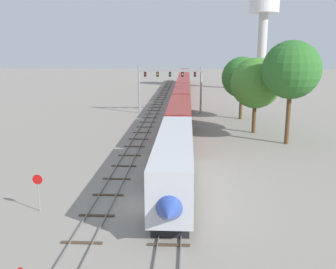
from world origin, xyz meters
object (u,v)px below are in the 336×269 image
Objects in this scene: water_tower at (264,17)px; trackside_tree_right at (291,70)px; stop_sign at (38,187)px; passenger_train at (183,93)px; trackside_tree_left at (242,78)px; trackside_tree_mid at (256,83)px; signal_gantry at (170,80)px.

water_tower reaches higher than trackside_tree_right.
stop_sign is at bearing -110.29° from water_tower.
stop_sign is (-32.21, -87.09, -18.62)m from water_tower.
passenger_train is 4.45× the size of water_tower.
passenger_train is at bearing 79.69° from stop_sign.
trackside_tree_left reaches higher than stop_sign.
water_tower is 61.33m from trackside_tree_mid.
trackside_tree_mid is (20.64, 28.36, 5.28)m from stop_sign.
trackside_tree_mid is 7.42m from trackside_tree_right.
trackside_tree_left is (10.23, -15.53, 4.49)m from passenger_train.
trackside_tree_mid is at bearing -101.14° from water_tower.
signal_gantry reaches higher than stop_sign.
trackside_tree_right reaches higher than trackside_tree_left.
trackside_tree_right is (23.77, 22.00, 7.47)m from stop_sign.
trackside_tree_left is (20.23, 39.46, 5.23)m from stop_sign.
signal_gantry is (-2.25, -10.36, 3.66)m from passenger_train.
trackside_tree_left is (-11.97, -47.63, -13.39)m from water_tower.
passenger_train is 36.38m from trackside_tree_right.
signal_gantry is 4.20× the size of stop_sign.
signal_gantry is 0.45× the size of water_tower.
passenger_train is at bearing 123.38° from trackside_tree_left.
signal_gantry is at bearing 125.29° from trackside_tree_right.
signal_gantry is at bearing 157.51° from trackside_tree_left.
water_tower reaches higher than trackside_tree_mid.
trackside_tree_right is (13.77, -33.00, 6.73)m from passenger_train.
trackside_tree_right reaches higher than trackside_tree_mid.
trackside_tree_right reaches higher than passenger_train.
water_tower is 2.51× the size of trackside_tree_mid.
trackside_tree_mid is at bearing -51.62° from signal_gantry.
water_tower reaches higher than trackside_tree_left.
stop_sign is at bearing -99.85° from signal_gantry.
water_tower is 94.71m from stop_sign.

